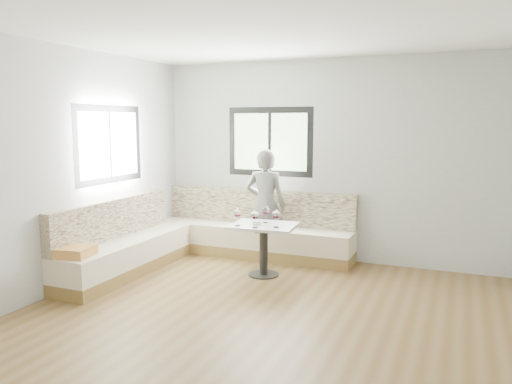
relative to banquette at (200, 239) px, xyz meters
The scene contains 9 objects.
room 2.41m from the banquette, 45.64° to the right, with size 5.01×5.01×2.81m.
banquette is the anchor object (origin of this frame).
table 1.05m from the banquette, 10.95° to the right, with size 0.85×0.69×0.66m.
person 1.02m from the banquette, 32.30° to the left, with size 0.57×0.38×1.57m, color #60605A.
olive_ramekin 1.02m from the banquette, 13.54° to the right, with size 0.11×0.11×0.04m.
wine_glass_a 0.97m from the banquette, 27.51° to the right, with size 0.10×0.10×0.22m.
wine_glass_b 1.18m from the banquette, 23.14° to the right, with size 0.10×0.10×0.22m.
wine_glass_c 1.35m from the banquette, 13.88° to the right, with size 0.10×0.10×0.22m.
wine_glass_d 1.12m from the banquette, ahead, with size 0.10×0.10×0.22m.
Camera 1 is at (1.70, -4.29, 1.93)m, focal length 35.00 mm.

